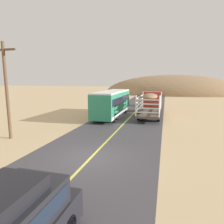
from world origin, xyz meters
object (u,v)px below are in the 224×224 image
Objects in this scene: livestock_truck at (152,101)px; car_far at (153,102)px; bus at (112,103)px; power_pole_near at (7,88)px.

livestock_truck reaches higher than car_far.
bus is (-4.70, -2.85, -0.04)m from livestock_truck.
car_far is (-0.25, 8.22, -1.10)m from livestock_truck.
bus reaches higher than livestock_truck.
livestock_truck is 17.45m from power_pole_near.
power_pole_near is at bearing -125.42° from livestock_truck.
car_far is 0.59× the size of power_pole_near.
bus is 1.35× the size of power_pole_near.
livestock_truck is 1.31× the size of power_pole_near.
bus is 11.98m from car_far.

